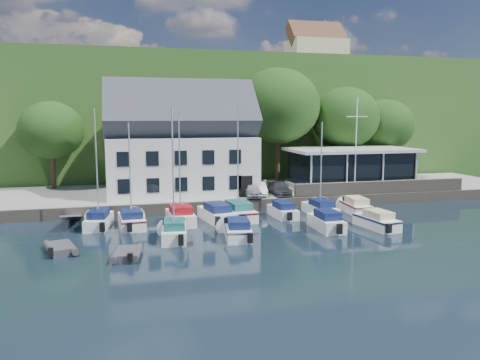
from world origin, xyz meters
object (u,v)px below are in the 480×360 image
(car_dgrey, at_px, (279,188))
(boat_r1_3, at_px, (217,212))
(boat_r1_7, at_px, (355,205))
(car_white, at_px, (259,189))
(boat_r1_6, at_px, (321,167))
(boat_r2_3, at_px, (326,220))
(harbor_building, at_px, (181,149))
(dinghy_1, at_px, (127,253))
(boat_r1_1, at_px, (130,173))
(car_blue, at_px, (311,187))
(boat_r2_4, at_px, (377,219))
(boat_r1_4, at_px, (238,164))
(boat_r2_1, at_px, (173,176))
(dinghy_0, at_px, (60,247))
(flagpole, at_px, (356,145))
(boat_r1_2, at_px, (180,165))
(club_pavilion, at_px, (351,168))
(boat_r2_2, at_px, (238,228))
(boat_r1_5, at_px, (283,209))
(boat_r1_0, at_px, (97,172))
(car_silver, at_px, (252,190))

(car_dgrey, relative_size, boat_r1_3, 0.62)
(boat_r1_7, bearing_deg, car_white, 148.11)
(boat_r1_6, distance_m, boat_r2_3, 6.31)
(harbor_building, relative_size, dinghy_1, 5.02)
(boat_r2_3, bearing_deg, boat_r1_1, 163.80)
(car_blue, xyz_separation_m, boat_r2_4, (0.83, -11.07, -0.90))
(boat_r1_3, distance_m, boat_r1_4, 4.31)
(boat_r2_3, relative_size, boat_r2_4, 1.00)
(boat_r1_7, distance_m, boat_r2_1, 17.86)
(boat_r1_3, distance_m, boat_r1_6, 9.80)
(boat_r1_7, bearing_deg, boat_r1_3, -174.06)
(dinghy_0, bearing_deg, boat_r2_4, -14.16)
(flagpole, distance_m, boat_r1_2, 18.85)
(flagpole, bearing_deg, harbor_building, 167.14)
(club_pavilion, bearing_deg, boat_r1_6, -130.51)
(car_dgrey, xyz_separation_m, dinghy_1, (-14.45, -14.00, -1.27))
(harbor_building, xyz_separation_m, boat_r2_4, (13.16, -14.32, -4.64))
(boat_r1_4, xyz_separation_m, boat_r2_3, (5.58, -5.26, -3.85))
(boat_r1_6, bearing_deg, club_pavilion, 47.20)
(boat_r1_1, distance_m, dinghy_0, 8.38)
(boat_r1_6, bearing_deg, harbor_building, 139.11)
(car_blue, xyz_separation_m, boat_r2_3, (-3.09, -10.52, -0.86))
(boat_r1_4, relative_size, boat_r2_2, 1.63)
(boat_r1_6, xyz_separation_m, boat_r2_2, (-8.78, -5.74, -3.46))
(boat_r1_1, relative_size, dinghy_1, 2.96)
(car_white, height_order, boat_r2_3, car_white)
(boat_r1_7, relative_size, dinghy_1, 2.16)
(boat_r1_1, xyz_separation_m, boat_r2_3, (14.26, -4.43, -3.48))
(boat_r1_5, bearing_deg, boat_r1_7, -0.81)
(boat_r1_3, xyz_separation_m, boat_r2_3, (7.47, -4.83, -0.00))
(boat_r1_3, bearing_deg, boat_r1_0, 169.76)
(harbor_building, distance_m, boat_r1_1, 10.67)
(boat_r1_5, distance_m, dinghy_0, 18.15)
(boat_r1_0, distance_m, boat_r2_4, 21.65)
(boat_r1_5, bearing_deg, dinghy_1, -149.48)
(boat_r1_5, xyz_separation_m, boat_r2_2, (-5.30, -5.60, 0.01))
(harbor_building, xyz_separation_m, boat_r2_1, (-2.24, -14.08, -0.84))
(car_silver, distance_m, boat_r1_7, 9.44)
(car_white, relative_size, boat_r1_2, 0.39)
(car_white, xyz_separation_m, dinghy_1, (-12.47, -14.22, -1.27))
(boat_r1_7, height_order, boat_r2_4, boat_r1_7)
(boat_r1_3, relative_size, boat_r1_4, 0.72)
(boat_r1_1, xyz_separation_m, dinghy_1, (-0.43, -8.11, -3.90))
(flagpole, height_order, boat_r1_3, flagpole)
(boat_r1_2, bearing_deg, boat_r2_4, -22.39)
(boat_r2_1, bearing_deg, boat_r1_0, 141.07)
(boat_r1_3, bearing_deg, boat_r1_1, 173.84)
(car_white, bearing_deg, boat_r1_6, -45.49)
(club_pavilion, distance_m, boat_r1_2, 21.21)
(boat_r1_1, bearing_deg, dinghy_0, -131.79)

